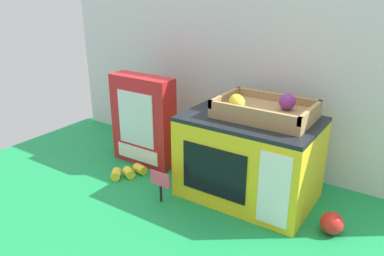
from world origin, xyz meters
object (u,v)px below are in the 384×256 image
toy_microwave (249,157)px  cookie_set_box (143,121)px  food_groups_crate (264,110)px  price_sign (160,182)px  loose_toy_banana (128,172)px  loose_toy_apple (332,223)px

toy_microwave → cookie_set_box: 0.43m
food_groups_crate → cookie_set_box: size_ratio=0.84×
price_sign → loose_toy_banana: (-0.19, 0.07, -0.05)m
food_groups_crate → price_sign: food_groups_crate is taller
toy_microwave → price_sign: 0.28m
price_sign → loose_toy_banana: 0.21m
cookie_set_box → loose_toy_banana: 0.19m
toy_microwave → price_sign: toy_microwave is taller
food_groups_crate → price_sign: bearing=-139.4°
loose_toy_banana → loose_toy_apple: bearing=5.4°
toy_microwave → food_groups_crate: food_groups_crate is taller
loose_toy_banana → food_groups_crate: bearing=17.6°
price_sign → cookie_set_box: bearing=139.7°
cookie_set_box → price_sign: size_ratio=3.29×
cookie_set_box → loose_toy_apple: size_ratio=5.29×
food_groups_crate → cookie_set_box: bearing=-178.3°
price_sign → loose_toy_banana: bearing=161.4°
toy_microwave → price_sign: (-0.20, -0.18, -0.06)m
toy_microwave → food_groups_crate: size_ratio=1.43×
cookie_set_box → toy_microwave: bearing=-0.5°
toy_microwave → food_groups_crate: (0.03, 0.02, 0.15)m
toy_microwave → cookie_set_box: (-0.43, 0.00, 0.03)m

